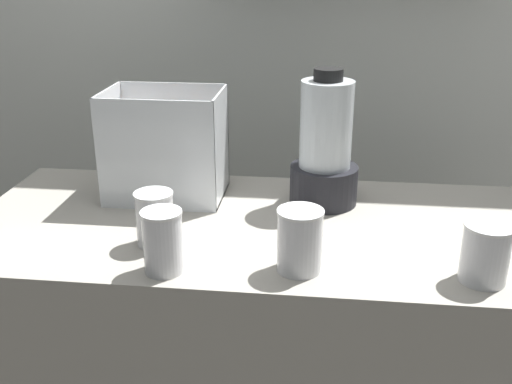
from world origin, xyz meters
The scene contains 8 objects.
counter centered at (0.00, 0.00, 0.45)m, with size 1.40×0.64×0.90m, color #9E998E.
back_wall_unit centered at (0.01, 0.77, 1.26)m, with size 2.60×0.24×2.50m.
carrot_display_bin centered at (-0.26, 0.15, 0.99)m, with size 0.30×0.21×0.28m.
blender_pitcher centered at (0.16, 0.15, 1.04)m, with size 0.17×0.17×0.35m.
juice_cup_carrot_left centered at (-0.21, -0.14, 0.96)m, with size 0.09×0.09×0.12m.
juice_cup_mango_middle centered at (-0.16, -0.25, 0.96)m, with size 0.08×0.08×0.13m.
juice_cup_orange_right centered at (0.11, -0.22, 0.96)m, with size 0.09×0.09×0.13m.
juice_cup_carrot_far_right centered at (0.48, -0.22, 0.95)m, with size 0.10×0.10×0.12m.
Camera 1 is at (0.15, -1.29, 1.50)m, focal length 41.49 mm.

